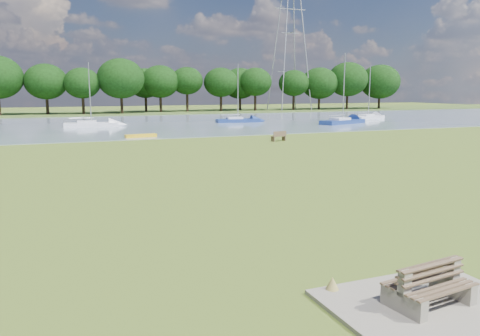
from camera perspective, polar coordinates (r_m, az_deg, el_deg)
name	(u,v)px	position (r m, az deg, el deg)	size (l,w,h in m)	color
ground	(216,185)	(22.90, -2.89, -2.10)	(220.00, 220.00, 0.00)	brown
river	(113,125)	(63.80, -15.26, 5.11)	(220.00, 40.00, 0.10)	gray
far_bank	(94,114)	(93.62, -17.42, 6.34)	(220.00, 20.00, 0.40)	#4C6626
concrete_pad	(428,306)	(11.21, 21.93, -15.34)	(4.20, 3.20, 0.10)	gray
bench_pair	(429,286)	(11.03, 22.08, -13.21)	(1.94, 1.29, 0.98)	gray
riverbank_bench	(279,136)	(42.19, 4.77, 3.89)	(1.54, 0.78, 0.91)	brown
kayak	(141,136)	(46.10, -11.99, 3.88)	(3.01, 0.70, 0.30)	gold
pylon	(291,8)	(104.38, 6.20, 18.77)	(7.09, 4.97, 34.37)	#96989B
tree_line	(80,81)	(89.37, -18.87, 10.06)	(137.61, 8.49, 10.28)	black
sailboat_1	(237,119)	(65.39, -0.31, 5.98)	(6.18, 2.19, 8.02)	navy
sailboat_3	(342,120)	(64.16, 12.37, 5.73)	(7.78, 4.59, 9.23)	navy
sailboat_4	(91,123)	(60.77, -17.74, 5.25)	(6.52, 2.32, 7.77)	silver
sailboat_5	(368,116)	(74.77, 15.34, 6.11)	(6.72, 4.01, 8.18)	silver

